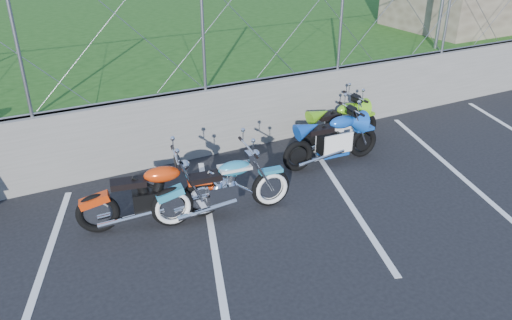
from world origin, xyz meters
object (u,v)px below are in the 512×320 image
sportbike_green (340,126)px  sportbike_blue (333,141)px  cruiser_turquoise (225,190)px  naked_orange (152,197)px

sportbike_green → sportbike_blue: size_ratio=0.96×
cruiser_turquoise → sportbike_blue: bearing=22.1°
cruiser_turquoise → naked_orange: (-1.05, 0.27, 0.02)m
cruiser_turquoise → naked_orange: size_ratio=1.04×
cruiser_turquoise → sportbike_blue: 2.63m
sportbike_blue → naked_orange: bearing=-170.1°
naked_orange → sportbike_green: naked_orange is taller
naked_orange → sportbike_green: 4.30m
sportbike_green → cruiser_turquoise: bearing=-158.4°
naked_orange → sportbike_blue: (3.58, 0.45, -0.01)m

